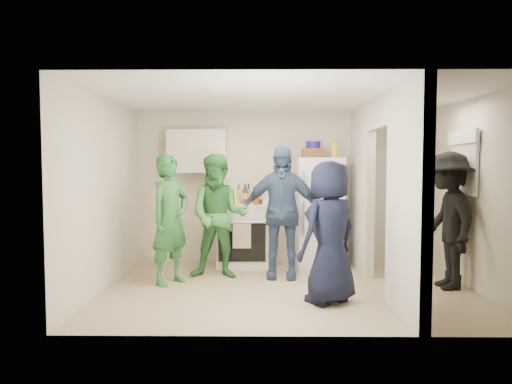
# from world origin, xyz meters

# --- Properties ---
(floor) EXTENTS (4.80, 4.80, 0.00)m
(floor) POSITION_xyz_m (0.00, 0.00, 0.00)
(floor) COLOR tan
(floor) RESTS_ON ground
(wall_back) EXTENTS (4.80, 0.00, 4.80)m
(wall_back) POSITION_xyz_m (0.00, 1.70, 1.25)
(wall_back) COLOR silver
(wall_back) RESTS_ON floor
(wall_front) EXTENTS (4.80, 0.00, 4.80)m
(wall_front) POSITION_xyz_m (0.00, -1.70, 1.25)
(wall_front) COLOR silver
(wall_front) RESTS_ON floor
(wall_left) EXTENTS (0.00, 3.40, 3.40)m
(wall_left) POSITION_xyz_m (-2.40, 0.00, 1.25)
(wall_left) COLOR silver
(wall_left) RESTS_ON floor
(wall_right) EXTENTS (0.00, 3.40, 3.40)m
(wall_right) POSITION_xyz_m (2.40, 0.00, 1.25)
(wall_right) COLOR silver
(wall_right) RESTS_ON floor
(ceiling) EXTENTS (4.80, 4.80, 0.00)m
(ceiling) POSITION_xyz_m (0.00, 0.00, 2.50)
(ceiling) COLOR white
(ceiling) RESTS_ON wall_back
(partition_pier_back) EXTENTS (0.12, 1.20, 2.50)m
(partition_pier_back) POSITION_xyz_m (1.20, 1.10, 1.25)
(partition_pier_back) COLOR silver
(partition_pier_back) RESTS_ON floor
(partition_pier_front) EXTENTS (0.12, 1.20, 2.50)m
(partition_pier_front) POSITION_xyz_m (1.20, -1.10, 1.25)
(partition_pier_front) COLOR silver
(partition_pier_front) RESTS_ON floor
(partition_header) EXTENTS (0.12, 1.00, 0.40)m
(partition_header) POSITION_xyz_m (1.20, 0.00, 2.30)
(partition_header) COLOR silver
(partition_header) RESTS_ON partition_pier_back
(stove) EXTENTS (0.84, 0.70, 1.01)m
(stove) POSITION_xyz_m (-0.65, 1.37, 0.50)
(stove) COLOR white
(stove) RESTS_ON floor
(upper_cabinet) EXTENTS (0.95, 0.34, 0.70)m
(upper_cabinet) POSITION_xyz_m (-1.40, 1.52, 1.85)
(upper_cabinet) COLOR silver
(upper_cabinet) RESTS_ON wall_back
(fridge) EXTENTS (0.72, 0.70, 1.74)m
(fridge) POSITION_xyz_m (0.58, 1.34, 0.87)
(fridge) COLOR white
(fridge) RESTS_ON floor
(wicker_basket) EXTENTS (0.35, 0.25, 0.15)m
(wicker_basket) POSITION_xyz_m (0.48, 1.39, 1.82)
(wicker_basket) COLOR brown
(wicker_basket) RESTS_ON fridge
(blue_bowl) EXTENTS (0.24, 0.24, 0.11)m
(blue_bowl) POSITION_xyz_m (0.48, 1.39, 1.95)
(blue_bowl) COLOR navy
(blue_bowl) RESTS_ON wicker_basket
(yellow_cup_stack_top) EXTENTS (0.09, 0.09, 0.25)m
(yellow_cup_stack_top) POSITION_xyz_m (0.80, 1.24, 1.87)
(yellow_cup_stack_top) COLOR yellow
(yellow_cup_stack_top) RESTS_ON fridge
(wall_clock) EXTENTS (0.22, 0.02, 0.22)m
(wall_clock) POSITION_xyz_m (0.05, 1.68, 1.70)
(wall_clock) COLOR white
(wall_clock) RESTS_ON wall_back
(spice_shelf) EXTENTS (0.35, 0.08, 0.03)m
(spice_shelf) POSITION_xyz_m (0.00, 1.65, 1.35)
(spice_shelf) COLOR olive
(spice_shelf) RESTS_ON wall_back
(nook_window) EXTENTS (0.03, 0.70, 0.80)m
(nook_window) POSITION_xyz_m (2.38, 0.20, 1.65)
(nook_window) COLOR black
(nook_window) RESTS_ON wall_right
(nook_window_frame) EXTENTS (0.04, 0.76, 0.86)m
(nook_window_frame) POSITION_xyz_m (2.36, 0.20, 1.65)
(nook_window_frame) COLOR white
(nook_window_frame) RESTS_ON wall_right
(nook_valance) EXTENTS (0.04, 0.82, 0.18)m
(nook_valance) POSITION_xyz_m (2.34, 0.20, 2.00)
(nook_valance) COLOR white
(nook_valance) RESTS_ON wall_right
(yellow_cup_stack_stove) EXTENTS (0.09, 0.09, 0.25)m
(yellow_cup_stack_stove) POSITION_xyz_m (-0.77, 1.15, 1.13)
(yellow_cup_stack_stove) COLOR yellow
(yellow_cup_stack_stove) RESTS_ON stove
(red_cup) EXTENTS (0.09, 0.09, 0.12)m
(red_cup) POSITION_xyz_m (-0.43, 1.17, 1.07)
(red_cup) COLOR red
(red_cup) RESTS_ON stove
(person_green_left) EXTENTS (0.71, 0.77, 1.77)m
(person_green_left) POSITION_xyz_m (-1.60, 0.23, 0.88)
(person_green_left) COLOR #296836
(person_green_left) RESTS_ON floor
(person_green_center) EXTENTS (0.91, 0.73, 1.78)m
(person_green_center) POSITION_xyz_m (-0.96, 0.58, 0.89)
(person_green_center) COLOR #3C8A3E
(person_green_center) RESTS_ON floor
(person_denim) EXTENTS (1.16, 0.58, 1.90)m
(person_denim) POSITION_xyz_m (-0.07, 0.58, 0.95)
(person_denim) COLOR #334770
(person_denim) RESTS_ON floor
(person_navy) EXTENTS (0.97, 0.93, 1.68)m
(person_navy) POSITION_xyz_m (0.45, -0.62, 0.84)
(person_navy) COLOR black
(person_navy) RESTS_ON floor
(person_nook) EXTENTS (0.67, 1.17, 1.80)m
(person_nook) POSITION_xyz_m (2.10, 0.04, 0.90)
(person_nook) COLOR black
(person_nook) RESTS_ON floor
(bottle_a) EXTENTS (0.07, 0.07, 0.28)m
(bottle_a) POSITION_xyz_m (-0.94, 1.48, 1.15)
(bottle_a) COLOR maroon
(bottle_a) RESTS_ON stove
(bottle_b) EXTENTS (0.07, 0.07, 0.26)m
(bottle_b) POSITION_xyz_m (-0.81, 1.28, 1.14)
(bottle_b) COLOR #1B513A
(bottle_b) RESTS_ON stove
(bottle_c) EXTENTS (0.06, 0.06, 0.30)m
(bottle_c) POSITION_xyz_m (-0.72, 1.54, 1.16)
(bottle_c) COLOR #B3B5C2
(bottle_c) RESTS_ON stove
(bottle_d) EXTENTS (0.08, 0.08, 0.32)m
(bottle_d) POSITION_xyz_m (-0.61, 1.30, 1.16)
(bottle_d) COLOR #5F3610
(bottle_d) RESTS_ON stove
(bottle_e) EXTENTS (0.08, 0.08, 0.31)m
(bottle_e) POSITION_xyz_m (-0.56, 1.55, 1.16)
(bottle_e) COLOR #949DA4
(bottle_e) RESTS_ON stove
(bottle_f) EXTENTS (0.06, 0.06, 0.27)m
(bottle_f) POSITION_xyz_m (-0.45, 1.38, 1.14)
(bottle_f) COLOR #133416
(bottle_f) RESTS_ON stove
(bottle_g) EXTENTS (0.07, 0.07, 0.29)m
(bottle_g) POSITION_xyz_m (-0.39, 1.50, 1.15)
(bottle_g) COLOR olive
(bottle_g) RESTS_ON stove
(bottle_h) EXTENTS (0.06, 0.06, 0.28)m
(bottle_h) POSITION_xyz_m (-0.95, 1.25, 1.15)
(bottle_h) COLOR #A4A7B0
(bottle_h) RESTS_ON stove
(bottle_i) EXTENTS (0.07, 0.07, 0.27)m
(bottle_i) POSITION_xyz_m (-0.60, 1.47, 1.14)
(bottle_i) COLOR #512C0D
(bottle_i) RESTS_ON stove
(bottle_j) EXTENTS (0.07, 0.07, 0.29)m
(bottle_j) POSITION_xyz_m (-0.37, 1.28, 1.15)
(bottle_j) COLOR #1D4A19
(bottle_j) RESTS_ON stove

